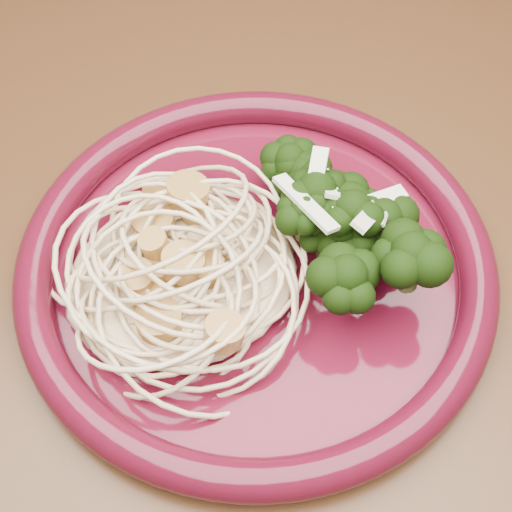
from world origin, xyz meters
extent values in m
plane|color=brown|center=(0.00, 0.00, 0.00)|extent=(3.50, 3.50, 0.00)
cube|color=#472814|center=(0.00, 0.00, 0.73)|extent=(1.20, 0.80, 0.04)
cylinder|color=#4C0A1A|center=(-0.11, -0.07, 0.75)|extent=(0.37, 0.37, 0.01)
torus|color=#4C0919|center=(-0.11, -0.07, 0.76)|extent=(0.38, 0.38, 0.03)
ellipsoid|color=beige|center=(-0.16, -0.06, 0.77)|extent=(0.18, 0.16, 0.04)
ellipsoid|color=black|center=(-0.05, -0.08, 0.78)|extent=(0.12, 0.17, 0.05)
camera|label=1|loc=(-0.23, -0.31, 1.16)|focal=50.00mm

